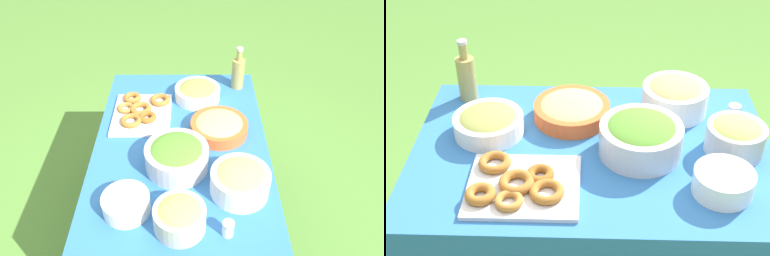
% 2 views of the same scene
% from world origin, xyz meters
% --- Properties ---
extents(ground_plane, '(14.00, 14.00, 0.00)m').
position_xyz_m(ground_plane, '(0.00, 0.00, 0.00)').
color(ground_plane, '#568C38').
extents(picnic_table, '(1.33, 0.89, 0.77)m').
position_xyz_m(picnic_table, '(0.00, 0.00, 0.67)').
color(picnic_table, '#2D6BB2').
rests_on(picnic_table, ground_plane).
extents(salad_bowl, '(0.30, 0.30, 0.14)m').
position_xyz_m(salad_bowl, '(-0.17, 0.02, 0.85)').
color(salad_bowl, silver).
rests_on(salad_bowl, picnic_table).
extents(pasta_bowl, '(0.30, 0.30, 0.08)m').
position_xyz_m(pasta_bowl, '(0.08, -0.20, 0.81)').
color(pasta_bowl, '#E05B28').
rests_on(pasta_bowl, picnic_table).
extents(donut_platter, '(0.39, 0.33, 0.05)m').
position_xyz_m(donut_platter, '(0.24, 0.23, 0.79)').
color(donut_platter, silver).
rests_on(donut_platter, picnic_table).
extents(plate_stack, '(0.20, 0.20, 0.08)m').
position_xyz_m(plate_stack, '(-0.43, 0.22, 0.82)').
color(plate_stack, white).
rests_on(plate_stack, picnic_table).
extents(olive_oil_bottle, '(0.08, 0.08, 0.27)m').
position_xyz_m(olive_oil_bottle, '(0.52, -0.34, 0.88)').
color(olive_oil_bottle, '#998E4C').
rests_on(olive_oil_bottle, picnic_table).
extents(bread_bowl, '(0.26, 0.26, 0.13)m').
position_xyz_m(bread_bowl, '(-0.33, -0.27, 0.84)').
color(bread_bowl, white).
rests_on(bread_bowl, picnic_table).
extents(fruit_bowl, '(0.21, 0.21, 0.13)m').
position_xyz_m(fruit_bowl, '(-0.52, -0.01, 0.84)').
color(fruit_bowl, '#B2B7BC').
rests_on(fruit_bowl, picnic_table).
extents(olive_bowl, '(0.27, 0.27, 0.10)m').
position_xyz_m(olive_bowl, '(0.40, -0.09, 0.82)').
color(olive_bowl, white).
rests_on(olive_bowl, picnic_table).
extents(salt_shaker, '(0.05, 0.05, 0.07)m').
position_xyz_m(salt_shaker, '(-0.55, -0.20, 0.81)').
color(salt_shaker, white).
rests_on(salt_shaker, picnic_table).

